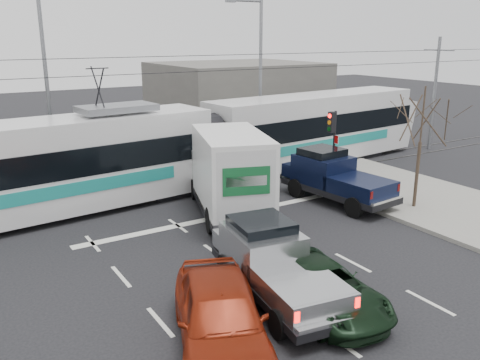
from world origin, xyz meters
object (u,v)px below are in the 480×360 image
bare_tree (422,120)px  box_truck (229,174)px  red_car (221,316)px  silver_pickup (272,261)px  street_lamp_near (258,71)px  green_car (323,287)px  traffic_signal (333,133)px  tram (205,144)px  navy_pickup (333,176)px  street_lamp_far (42,77)px

bare_tree → box_truck: 8.09m
box_truck → red_car: (-4.88, -7.88, -0.88)m
silver_pickup → red_car: (-2.56, -1.58, -0.14)m
street_lamp_near → red_car: 20.04m
green_car → silver_pickup: bearing=122.1°
traffic_signal → silver_pickup: size_ratio=0.63×
tram → navy_pickup: (3.59, -5.18, -0.95)m
tram → green_car: tram is taller
silver_pickup → box_truck: box_truck is taller
box_truck → red_car: bearing=-103.1°
tram → navy_pickup: tram is taller
street_lamp_near → silver_pickup: (-8.99, -14.23, -4.13)m
silver_pickup → red_car: bearing=-140.0°
bare_tree → silver_pickup: bare_tree is taller
silver_pickup → red_car: size_ratio=1.14×
traffic_signal → navy_pickup: 2.30m
traffic_signal → street_lamp_far: bearing=138.3°
traffic_signal → street_lamp_near: size_ratio=0.40×
street_lamp_far → box_truck: size_ratio=1.22×
navy_pickup → red_car: navy_pickup is taller
green_car → red_car: (-3.23, -0.17, 0.23)m
traffic_signal → street_lamp_far: street_lamp_far is taller
street_lamp_far → green_car: 18.47m
traffic_signal → green_car: traffic_signal is taller
silver_pickup → street_lamp_near: bearing=66.1°
traffic_signal → street_lamp_near: bearing=83.6°
box_truck → navy_pickup: box_truck is taller
silver_pickup → red_car: 3.01m
silver_pickup → green_car: bearing=-56.3°
street_lamp_far → silver_pickup: 16.93m
traffic_signal → box_truck: (-5.83, -0.42, -1.01)m
street_lamp_near → navy_pickup: (-1.85, -8.77, -4.00)m
traffic_signal → red_car: bearing=-142.2°
red_car → street_lamp_far: bearing=111.9°
street_lamp_far → navy_pickup: 15.01m
red_car → silver_pickup: bearing=53.7°
traffic_signal → street_lamp_near: street_lamp_near is taller
street_lamp_far → red_car: street_lamp_far is taller
box_truck → bare_tree: bearing=-8.5°
tram → red_car: bearing=-121.9°
silver_pickup → navy_pickup: bearing=45.7°
traffic_signal → box_truck: bearing=-175.9°
bare_tree → street_lamp_far: (-11.79, 13.50, 1.32)m
silver_pickup → navy_pickup: (7.14, 5.46, 0.12)m
traffic_signal → navy_pickup: traffic_signal is taller
tram → silver_pickup: (-3.56, -10.64, -1.07)m
bare_tree → navy_pickup: (-2.13, 2.73, -2.68)m
bare_tree → tram: (-5.72, 7.91, -1.74)m
street_lamp_far → traffic_signal: bearing=-41.7°
green_car → red_car: red_car is taller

